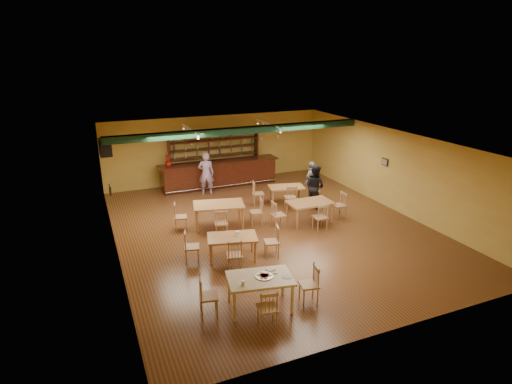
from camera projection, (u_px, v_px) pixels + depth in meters
name	position (u px, v px, depth m)	size (l,w,h in m)	color
floor	(271.00, 228.00, 14.28)	(12.00, 12.00, 0.00)	#4E2D16
ceiling_beam	(241.00, 130.00, 15.81)	(10.00, 0.30, 0.25)	black
track_rail_left	(190.00, 129.00, 15.65)	(0.05, 2.50, 0.05)	white
track_rail_right	(268.00, 124.00, 16.83)	(0.05, 2.50, 0.05)	white
ac_unit	(106.00, 147.00, 15.44)	(0.34, 0.70, 0.48)	white
picture_left	(110.00, 190.00, 12.79)	(0.04, 0.34, 0.28)	black
picture_right	(385.00, 162.00, 15.99)	(0.04, 0.34, 0.28)	black
bar_counter	(220.00, 174.00, 18.54)	(5.33, 0.85, 1.13)	#36140A
back_bar_hutch	(215.00, 158.00, 18.91)	(4.12, 0.40, 2.28)	#36140A
poinsettia	(168.00, 161.00, 17.47)	(0.29, 0.29, 0.51)	#B21A10
dining_table_a	(219.00, 215.00, 14.25)	(1.67, 1.00, 0.84)	#A6743A
dining_table_b	(286.00, 195.00, 16.54)	(1.36, 0.81, 0.68)	#A6743A
dining_table_c	(232.00, 248.00, 12.08)	(1.40, 0.84, 0.70)	#A6743A
dining_table_d	(309.00, 212.00, 14.67)	(1.52, 0.91, 0.76)	#A6743A
near_table	(260.00, 292.00, 9.75)	(1.48, 0.95, 0.79)	tan
pizza_tray	(264.00, 276.00, 9.66)	(0.40, 0.40, 0.01)	silver
parmesan_shaker	(243.00, 283.00, 9.30)	(0.07, 0.07, 0.11)	#EAE5C6
napkin_stack	(271.00, 269.00, 9.94)	(0.20, 0.15, 0.03)	white
pizza_server	(270.00, 273.00, 9.77)	(0.32, 0.09, 0.00)	silver
side_plate	(287.00, 276.00, 9.65)	(0.22, 0.22, 0.01)	white
patron_bar	(206.00, 173.00, 17.41)	(0.65, 0.43, 1.79)	purple
patron_right_a	(315.00, 186.00, 15.98)	(0.80, 0.63, 1.65)	black
patron_right_b	(311.00, 181.00, 16.72)	(0.93, 0.39, 1.59)	gray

